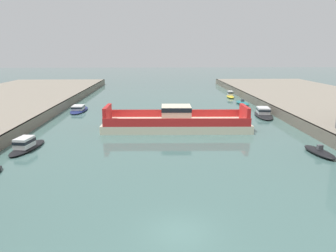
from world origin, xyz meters
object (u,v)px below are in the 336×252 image
moored_boat_far_right (230,95)px  moored_boat_mid_left (263,113)px  chain_ferry (176,122)px  moored_boat_near_right (79,109)px  moored_boat_far_left (26,145)px  moored_boat_mid_right (242,103)px  moored_boat_upstream_a (319,152)px

moored_boat_far_right → moored_boat_mid_left: bearing=-88.4°
chain_ferry → moored_boat_near_right: size_ratio=2.52×
moored_boat_far_right → moored_boat_far_left: bearing=-128.4°
moored_boat_far_right → chain_ferry: bearing=-115.3°
moored_boat_mid_right → moored_boat_far_right: (-0.29, 9.91, 0.27)m
moored_boat_near_right → moored_boat_mid_left: size_ratio=0.96×
moored_boat_near_right → chain_ferry: bearing=-40.4°
moored_boat_mid_right → moored_boat_far_left: 44.25m
moored_boat_mid_left → moored_boat_mid_right: 12.35m
chain_ferry → moored_boat_mid_right: (14.98, 21.18, -0.74)m
moored_boat_near_right → moored_boat_upstream_a: (31.47, -26.32, -0.13)m
moored_boat_far_left → moored_boat_far_right: 51.37m
moored_boat_near_right → moored_boat_far_left: 23.55m
chain_ferry → moored_boat_mid_left: size_ratio=2.42×
moored_boat_upstream_a → moored_boat_mid_left: bearing=87.9°
chain_ferry → moored_boat_far_left: size_ratio=2.97×
moored_boat_near_right → moored_boat_mid_right: 32.63m
chain_ferry → moored_boat_mid_left: (15.30, 8.84, -0.49)m
moored_boat_near_right → moored_boat_mid_left: (32.24, -5.55, 0.12)m
chain_ferry → moored_boat_mid_left: 17.68m
moored_boat_mid_left → moored_boat_near_right: bearing=170.2°
chain_ferry → moored_boat_near_right: (-16.93, 14.39, -0.61)m
moored_boat_far_left → moored_boat_upstream_a: (31.77, -2.77, -0.28)m
moored_boat_mid_right → chain_ferry: bearing=-125.3°
moored_boat_mid_left → moored_boat_upstream_a: moored_boat_mid_left is taller
moored_boat_far_left → moored_boat_far_right: moored_boat_far_right is taller
moored_boat_near_right → moored_boat_far_right: (31.62, 16.70, 0.14)m
moored_boat_near_right → moored_boat_far_left: bearing=-90.7°
moored_boat_near_right → moored_boat_upstream_a: size_ratio=1.59×
moored_boat_upstream_a → moored_boat_mid_right: bearing=89.2°
moored_boat_far_right → moored_boat_upstream_a: size_ratio=0.97×
moored_boat_far_left → moored_boat_upstream_a: 31.89m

